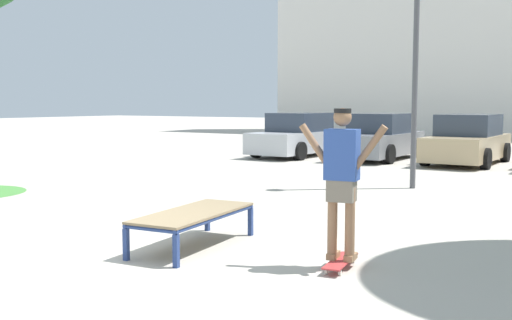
{
  "coord_description": "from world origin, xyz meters",
  "views": [
    {
      "loc": [
        5.3,
        -5.04,
        1.84
      ],
      "look_at": [
        0.59,
        2.44,
        1.0
      ],
      "focal_mm": 42.18,
      "sensor_mm": 36.0,
      "label": 1
    }
  ],
  "objects": [
    {
      "name": "car_grey",
      "position": [
        -1.76,
        13.8,
        0.69
      ],
      "size": [
        1.97,
        4.23,
        1.5
      ],
      "color": "slate",
      "rests_on": "ground"
    },
    {
      "name": "car_tan",
      "position": [
        1.05,
        13.78,
        0.69
      ],
      "size": [
        2.0,
        4.24,
        1.5
      ],
      "color": "tan",
      "rests_on": "ground"
    },
    {
      "name": "skate_box",
      "position": [
        0.59,
        0.94,
        0.41
      ],
      "size": [
        0.95,
        1.97,
        0.46
      ],
      "color": "navy",
      "rests_on": "ground"
    },
    {
      "name": "ground_plane",
      "position": [
        0.0,
        0.0,
        0.0
      ],
      "size": [
        120.0,
        120.0,
        0.0
      ],
      "primitive_type": "plane",
      "color": "#B2AA9E"
    },
    {
      "name": "skateboard",
      "position": [
        2.61,
        1.02,
        0.08
      ],
      "size": [
        0.31,
        0.82,
        0.09
      ],
      "color": "#B23333",
      "rests_on": "ground"
    },
    {
      "name": "skater",
      "position": [
        2.6,
        1.02,
        1.07
      ],
      "size": [
        1.0,
        0.32,
        1.69
      ],
      "color": "#8E6647",
      "rests_on": "skateboard"
    },
    {
      "name": "car_silver",
      "position": [
        -4.57,
        13.41,
        0.69
      ],
      "size": [
        2.04,
        4.26,
        1.5
      ],
      "color": "#B7BABF",
      "rests_on": "ground"
    },
    {
      "name": "light_post",
      "position": [
        1.3,
        7.69,
        3.83
      ],
      "size": [
        0.36,
        0.36,
        5.83
      ],
      "color": "#4C4C51",
      "rests_on": "ground"
    }
  ]
}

